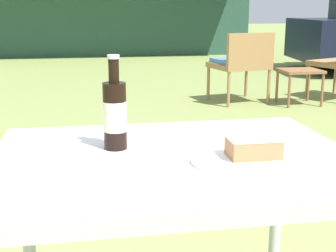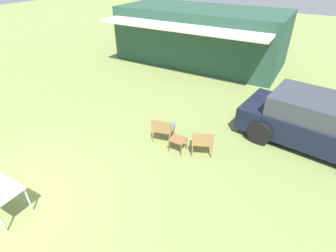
{
  "view_description": "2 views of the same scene",
  "coord_description": "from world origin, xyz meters",
  "px_view_note": "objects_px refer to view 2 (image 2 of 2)",
  "views": [
    {
      "loc": [
        -0.21,
        -1.11,
        1.07
      ],
      "look_at": [
        0.0,
        0.1,
        0.76
      ],
      "focal_mm": 50.0,
      "sensor_mm": 36.0,
      "label": 1
    },
    {
      "loc": [
        4.9,
        -1.54,
        4.66
      ],
      "look_at": [
        1.96,
        3.56,
        0.9
      ],
      "focal_mm": 28.0,
      "sensor_mm": 36.0,
      "label": 2
    }
  ],
  "objects_px": {
    "wicker_chair_plain": "(203,140)",
    "garden_side_table": "(178,141)",
    "parked_car": "(318,123)",
    "wicker_chair_cushioned": "(163,127)"
  },
  "relations": [
    {
      "from": "parked_car",
      "to": "wicker_chair_plain",
      "type": "distance_m",
      "value": 3.39
    },
    {
      "from": "wicker_chair_plain",
      "to": "garden_side_table",
      "type": "xyz_separation_m",
      "value": [
        -0.66,
        -0.2,
        -0.13
      ]
    },
    {
      "from": "parked_car",
      "to": "wicker_chair_plain",
      "type": "height_order",
      "value": "parked_car"
    },
    {
      "from": "wicker_chair_cushioned",
      "to": "wicker_chair_plain",
      "type": "height_order",
      "value": "same"
    },
    {
      "from": "wicker_chair_cushioned",
      "to": "wicker_chair_plain",
      "type": "distance_m",
      "value": 1.28
    },
    {
      "from": "wicker_chair_cushioned",
      "to": "wicker_chair_plain",
      "type": "xyz_separation_m",
      "value": [
        1.28,
        -0.02,
        -0.0
      ]
    },
    {
      "from": "wicker_chair_cushioned",
      "to": "garden_side_table",
      "type": "distance_m",
      "value": 0.67
    },
    {
      "from": "wicker_chair_plain",
      "to": "garden_side_table",
      "type": "distance_m",
      "value": 0.7
    },
    {
      "from": "wicker_chair_cushioned",
      "to": "parked_car",
      "type": "bearing_deg",
      "value": -164.77
    },
    {
      "from": "parked_car",
      "to": "garden_side_table",
      "type": "distance_m",
      "value": 4.05
    }
  ]
}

